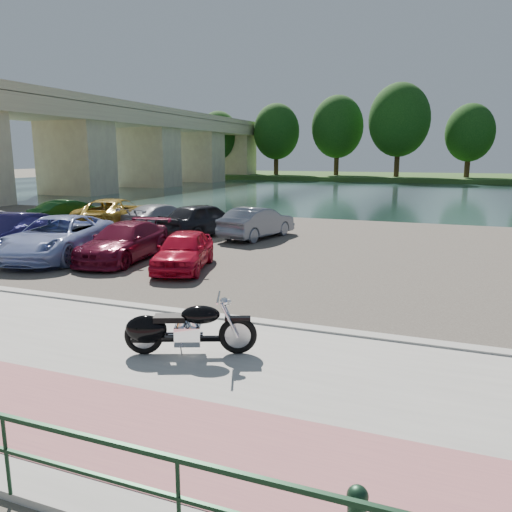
{
  "coord_description": "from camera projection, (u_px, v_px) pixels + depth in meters",
  "views": [
    {
      "loc": [
        4.02,
        -7.35,
        3.54
      ],
      "look_at": [
        -0.32,
        3.9,
        1.1
      ],
      "focal_mm": 35.0,
      "sensor_mm": 36.0,
      "label": 1
    }
  ],
  "objects": [
    {
      "name": "parking_lot",
      "position": [
        331.0,
        250.0,
        18.89
      ],
      "size": [
        60.0,
        18.0,
        0.04
      ],
      "primitive_type": "cube",
      "color": "#443D37",
      "rests_on": "ground"
    },
    {
      "name": "car_4",
      "position": [
        184.0,
        250.0,
        15.47
      ],
      "size": [
        2.34,
        3.82,
        1.21
      ],
      "primitive_type": "imported",
      "rotation": [
        0.0,
        0.0,
        0.27
      ],
      "color": "red",
      "rests_on": "parking_lot"
    },
    {
      "name": "far_trees",
      "position": [
        457.0,
        125.0,
        65.96
      ],
      "size": [
        70.25,
        10.68,
        12.52
      ],
      "color": "#382614",
      "rests_on": "far_bank"
    },
    {
      "name": "bridge",
      "position": [
        144.0,
        137.0,
        55.14
      ],
      "size": [
        7.0,
        56.0,
        8.55
      ],
      "color": "tan",
      "rests_on": "ground"
    },
    {
      "name": "promenade",
      "position": [
        164.0,
        379.0,
        7.92
      ],
      "size": [
        60.0,
        6.0,
        0.1
      ],
      "primitive_type": "cube",
      "color": "#9D9B93",
      "rests_on": "ground"
    },
    {
      "name": "far_bank",
      "position": [
        422.0,
        177.0,
        74.61
      ],
      "size": [
        120.0,
        24.0,
        0.6
      ],
      "primitive_type": "cube",
      "color": "#284719",
      "rests_on": "ground"
    },
    {
      "name": "car_7",
      "position": [
        162.0,
        218.0,
        23.31
      ],
      "size": [
        2.39,
        4.62,
        1.28
      ],
      "primitive_type": "imported",
      "rotation": [
        0.0,
        0.0,
        3.0
      ],
      "color": "#9A9CA3",
      "rests_on": "parking_lot"
    },
    {
      "name": "car_6",
      "position": [
        114.0,
        213.0,
        24.12
      ],
      "size": [
        3.71,
        5.73,
        1.47
      ],
      "primitive_type": "imported",
      "rotation": [
        0.0,
        0.0,
        3.4
      ],
      "color": "#AC8727",
      "rests_on": "parking_lot"
    },
    {
      "name": "ground",
      "position": [
        194.0,
        359.0,
        8.84
      ],
      "size": [
        200.0,
        200.0,
        0.0
      ],
      "primitive_type": "plane",
      "color": "#595447",
      "rests_on": "ground"
    },
    {
      "name": "river",
      "position": [
        402.0,
        195.0,
        45.41
      ],
      "size": [
        120.0,
        40.0,
        0.0
      ],
      "primitive_type": "cube",
      "color": "#172A27",
      "rests_on": "ground"
    },
    {
      "name": "car_9",
      "position": [
        257.0,
        223.0,
        21.37
      ],
      "size": [
        2.28,
        4.24,
        1.33
      ],
      "primitive_type": "imported",
      "rotation": [
        0.0,
        0.0,
        2.91
      ],
      "color": "slate",
      "rests_on": "parking_lot"
    },
    {
      "name": "car_8",
      "position": [
        204.0,
        219.0,
        21.93
      ],
      "size": [
        3.04,
        4.65,
        1.47
      ],
      "primitive_type": "imported",
      "rotation": [
        0.0,
        0.0,
        2.81
      ],
      "color": "black",
      "rests_on": "parking_lot"
    },
    {
      "name": "motorcycle",
      "position": [
        178.0,
        329.0,
        8.72
      ],
      "size": [
        2.22,
        1.12,
        1.05
      ],
      "rotation": [
        0.0,
        0.0,
        0.38
      ],
      "color": "black",
      "rests_on": "promenade"
    },
    {
      "name": "car_5",
      "position": [
        73.0,
        213.0,
        24.75
      ],
      "size": [
        2.68,
        4.3,
        1.34
      ],
      "primitive_type": "imported",
      "rotation": [
        0.0,
        0.0,
        2.81
      ],
      "color": "#0E3611",
      "rests_on": "parking_lot"
    },
    {
      "name": "kerb",
      "position": [
        238.0,
        321.0,
        10.65
      ],
      "size": [
        60.0,
        0.3,
        0.14
      ],
      "primitive_type": "cube",
      "color": "#9D9B93",
      "rests_on": "ground"
    },
    {
      "name": "pink_path",
      "position": [
        103.0,
        423.0,
        6.53
      ],
      "size": [
        60.0,
        2.0,
        0.01
      ],
      "primitive_type": "cube",
      "color": "#9D5961",
      "rests_on": "promenade"
    },
    {
      "name": "railing",
      "position": [
        4.0,
        434.0,
        5.03
      ],
      "size": [
        24.04,
        0.05,
        0.9
      ],
      "color": "#152F1F",
      "rests_on": "promenade"
    },
    {
      "name": "car_1",
      "position": [
        12.0,
        233.0,
        18.26
      ],
      "size": [
        2.06,
        4.38,
        1.39
      ],
      "primitive_type": "imported",
      "rotation": [
        0.0,
        0.0,
        0.15
      ],
      "color": "#17133E",
      "rests_on": "parking_lot"
    },
    {
      "name": "car_3",
      "position": [
        124.0,
        242.0,
        16.82
      ],
      "size": [
        2.17,
        4.49,
        1.26
      ],
      "primitive_type": "imported",
      "rotation": [
        0.0,
        0.0,
        0.1
      ],
      "color": "maroon",
      "rests_on": "parking_lot"
    },
    {
      "name": "car_2",
      "position": [
        58.0,
        237.0,
        17.19
      ],
      "size": [
        3.51,
        5.58,
        1.44
      ],
      "primitive_type": "imported",
      "rotation": [
        0.0,
        0.0,
        0.23
      ],
      "color": "#94A4D8",
      "rests_on": "parking_lot"
    }
  ]
}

